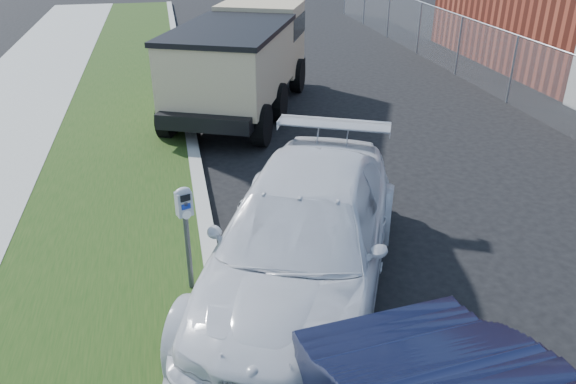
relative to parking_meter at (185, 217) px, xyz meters
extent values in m
plane|color=black|center=(2.92, -0.15, -1.23)|extent=(120.00, 120.00, 0.00)
cube|color=gray|center=(0.32, 1.85, -1.15)|extent=(0.25, 50.00, 0.15)
cube|color=black|center=(-1.28, 1.85, -1.16)|extent=(3.00, 50.00, 0.13)
plane|color=slate|center=(8.92, 6.85, -0.33)|extent=(0.00, 30.00, 30.00)
cylinder|color=gray|center=(8.92, 6.85, 0.57)|extent=(0.04, 30.00, 0.04)
cylinder|color=gray|center=(8.92, 6.85, -0.33)|extent=(0.06, 0.06, 1.80)
cylinder|color=gray|center=(8.92, 9.85, -0.33)|extent=(0.06, 0.06, 1.80)
cylinder|color=gray|center=(8.92, 12.85, -0.33)|extent=(0.06, 0.06, 1.80)
cylinder|color=gray|center=(8.92, 15.85, -0.33)|extent=(0.06, 0.06, 1.80)
cylinder|color=gray|center=(8.92, 18.85, -0.33)|extent=(0.06, 0.06, 1.80)
cylinder|color=#3F4247|center=(0.00, 0.00, -0.54)|extent=(0.09, 0.09, 1.09)
cube|color=gray|center=(0.00, 0.00, 0.19)|extent=(0.23, 0.19, 0.33)
ellipsoid|color=gray|center=(0.00, 0.00, 0.35)|extent=(0.24, 0.20, 0.12)
cube|color=black|center=(0.02, -0.07, 0.30)|extent=(0.13, 0.05, 0.09)
cube|color=navy|center=(0.02, -0.06, 0.18)|extent=(0.12, 0.05, 0.08)
cylinder|color=silver|center=(0.02, -0.06, 0.06)|extent=(0.12, 0.05, 0.12)
cube|color=#3F4247|center=(0.02, -0.06, 0.21)|extent=(0.04, 0.02, 0.05)
imported|color=silver|center=(1.56, -0.04, -0.42)|extent=(4.37, 5.98, 1.61)
cube|color=black|center=(1.73, 7.61, -0.54)|extent=(4.32, 6.37, 0.33)
cube|color=tan|center=(2.60, 9.59, 0.24)|extent=(2.71, 2.45, 1.89)
cube|color=black|center=(2.60, 9.59, 0.61)|extent=(2.75, 2.47, 0.57)
cube|color=tan|center=(1.43, 6.91, 0.24)|extent=(3.66, 4.54, 1.51)
cube|color=black|center=(1.43, 6.91, 1.02)|extent=(3.79, 4.66, 0.11)
cube|color=black|center=(2.96, 10.42, -0.61)|extent=(2.13, 1.04, 0.28)
cylinder|color=black|center=(1.57, 9.94, -0.75)|extent=(0.66, 0.99, 0.94)
cylinder|color=black|center=(3.56, 9.07, -0.75)|extent=(0.66, 0.99, 0.94)
cylinder|color=black|center=(0.55, 7.61, -0.75)|extent=(0.66, 0.99, 0.94)
cylinder|color=black|center=(2.54, 6.74, -0.75)|extent=(0.66, 0.99, 0.94)
cylinder|color=black|center=(-0.13, 6.05, -0.75)|extent=(0.66, 0.99, 0.94)
cylinder|color=black|center=(1.85, 5.18, -0.75)|extent=(0.66, 0.99, 0.94)
camera|label=1|loc=(-0.02, -6.36, 3.50)|focal=35.00mm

